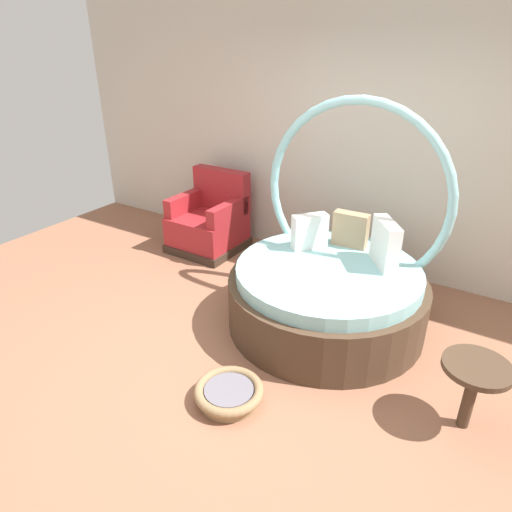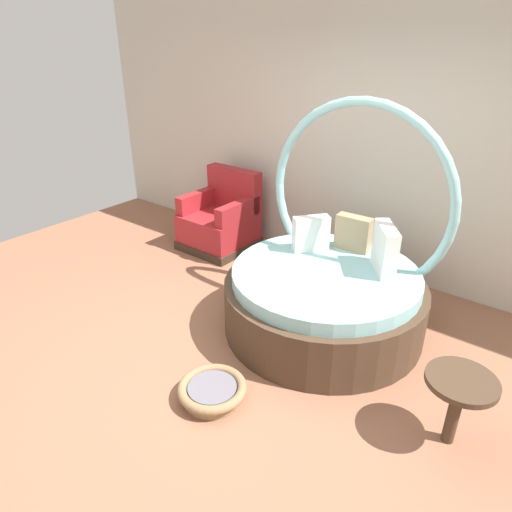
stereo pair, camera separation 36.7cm
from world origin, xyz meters
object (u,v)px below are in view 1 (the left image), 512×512
object	(u,v)px
red_armchair	(210,223)
side_table	(475,376)
round_daybed	(330,283)
pet_basket	(229,393)

from	to	relation	value
red_armchair	side_table	distance (m)	3.51
red_armchair	side_table	size ratio (longest dim) A/B	1.81
side_table	red_armchair	bearing A→B (deg)	156.55
red_armchair	round_daybed	bearing A→B (deg)	-20.69
red_armchair	pet_basket	xyz separation A→B (m)	(1.73, -2.06, -0.26)
red_armchair	pet_basket	bearing A→B (deg)	-50.03
red_armchair	side_table	xyz separation A→B (m)	(3.22, -1.40, 0.10)
round_daybed	pet_basket	world-z (taller)	round_daybed
pet_basket	side_table	distance (m)	1.67
pet_basket	side_table	size ratio (longest dim) A/B	0.98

